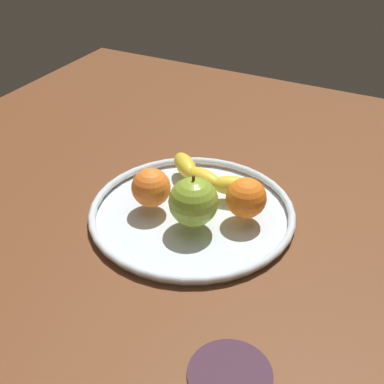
{
  "coord_description": "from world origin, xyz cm",
  "views": [
    {
      "loc": [
        30.32,
        -58.86,
        49.45
      ],
      "look_at": [
        0.0,
        0.0,
        4.8
      ],
      "focal_mm": 47.79,
      "sensor_mm": 36.0,
      "label": 1
    }
  ],
  "objects": [
    {
      "name": "ground_plane",
      "position": [
        0.0,
        0.0,
        -2.0
      ],
      "size": [
        125.07,
        125.07,
        4.0
      ],
      "primitive_type": "cube",
      "color": "brown"
    },
    {
      "name": "fruit_bowl",
      "position": [
        0.0,
        0.0,
        0.92
      ],
      "size": [
        33.05,
        33.05,
        1.8
      ],
      "color": "silver",
      "rests_on": "ground_plane"
    },
    {
      "name": "banana",
      "position": [
        -0.59,
        7.24,
        3.4
      ],
      "size": [
        18.28,
        8.52,
        3.2
      ],
      "rotation": [
        0.0,
        0.0,
        -0.21
      ],
      "color": "yellow",
      "rests_on": "fruit_bowl"
    },
    {
      "name": "apple",
      "position": [
        1.92,
        -3.26,
        5.59
      ],
      "size": [
        7.58,
        7.58,
        8.38
      ],
      "color": "#8BAF31",
      "rests_on": "fruit_bowl"
    },
    {
      "name": "orange_front_right",
      "position": [
        -6.26,
        -2.01,
        4.94
      ],
      "size": [
        6.27,
        6.27,
        6.27
      ],
      "primitive_type": "sphere",
      "color": "orange",
      "rests_on": "fruit_bowl"
    },
    {
      "name": "orange_front_left",
      "position": [
        8.24,
        2.13,
        4.97
      ],
      "size": [
        6.35,
        6.35,
        6.35
      ],
      "primitive_type": "sphere",
      "color": "orange",
      "rests_on": "fruit_bowl"
    },
    {
      "name": "ambient_coaster",
      "position": [
        17.52,
        -24.65,
        0.3
      ],
      "size": [
        9.79,
        9.79,
        0.6
      ],
      "primitive_type": "cylinder",
      "color": "#3D2231",
      "rests_on": "ground_plane"
    }
  ]
}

